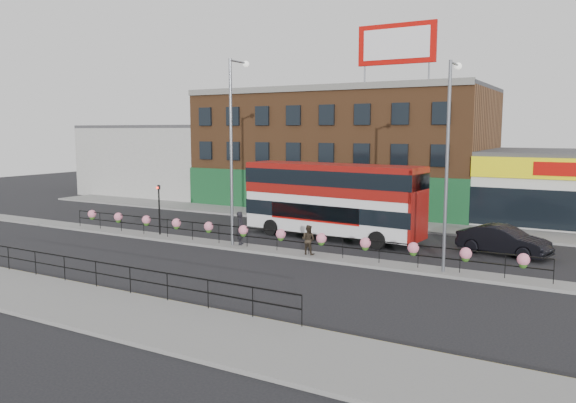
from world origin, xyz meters
The scene contains 18 objects.
ground centered at (0.00, 0.00, 0.00)m, with size 120.00×120.00×0.00m, color black.
south_pavement centered at (0.00, -12.00, 0.07)m, with size 60.00×4.00×0.15m, color gray.
north_pavement centered at (0.00, 12.00, 0.07)m, with size 60.00×4.00×0.15m, color gray.
median centered at (0.00, 0.00, 0.07)m, with size 60.00×1.60×0.15m, color gray.
yellow_line_inner centered at (0.00, -9.70, 0.01)m, with size 60.00×0.10×0.01m, color gold.
yellow_line_outer centered at (0.00, -9.88, 0.01)m, with size 60.00×0.10×0.01m, color gold.
brick_building centered at (-4.00, 19.96, 5.13)m, with size 25.00×12.21×10.30m.
warehouse_west centered at (-24.25, 20.00, 3.65)m, with size 15.50×12.00×7.30m.
billboard centered at (2.50, 14.99, 13.18)m, with size 6.00×0.29×4.40m.
median_railing centered at (0.00, 0.00, 1.05)m, with size 30.04×0.56×1.23m.
south_railing centered at (-2.00, -10.10, 0.96)m, with size 20.04×0.05×1.12m.
double_decker_bus centered at (1.87, 5.35, 2.89)m, with size 11.82×3.68×4.71m.
car centered at (12.05, 5.73, 0.80)m, with size 5.15×2.87×1.61m, color black.
pedestrian_a centered at (-1.66, 0.33, 1.12)m, with size 0.71×0.84×1.95m, color black.
pedestrian_b centered at (2.99, -0.05, 0.95)m, with size 0.80×0.63×1.60m, color #2B2319.
lamp_column_west centered at (-2.07, 0.32, 6.49)m, with size 0.38×1.88×10.69m.
lamp_column_east centered at (10.27, 0.07, 5.98)m, with size 0.35×1.73×9.84m.
traffic_light_median centered at (-8.00, 0.39, 2.47)m, with size 0.15×0.28×3.65m.
Camera 1 is at (16.71, -26.36, 6.80)m, focal length 35.00 mm.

